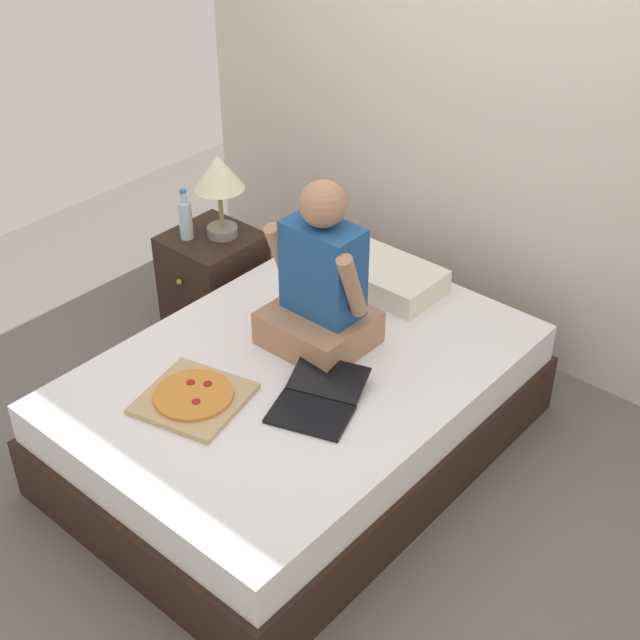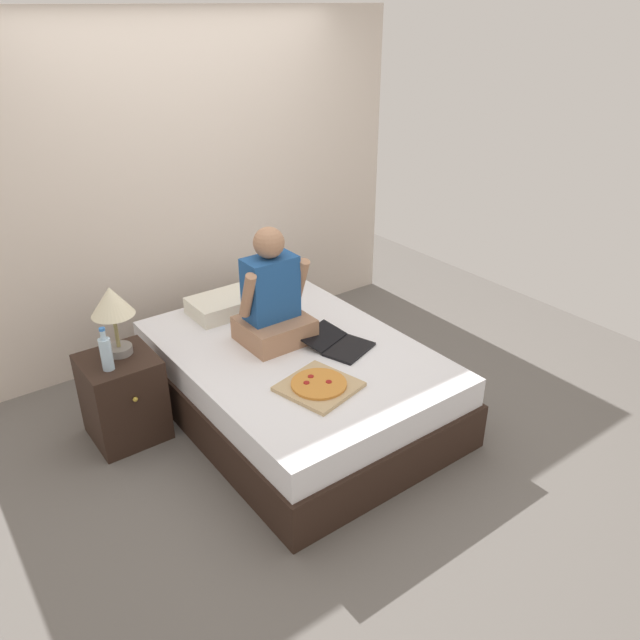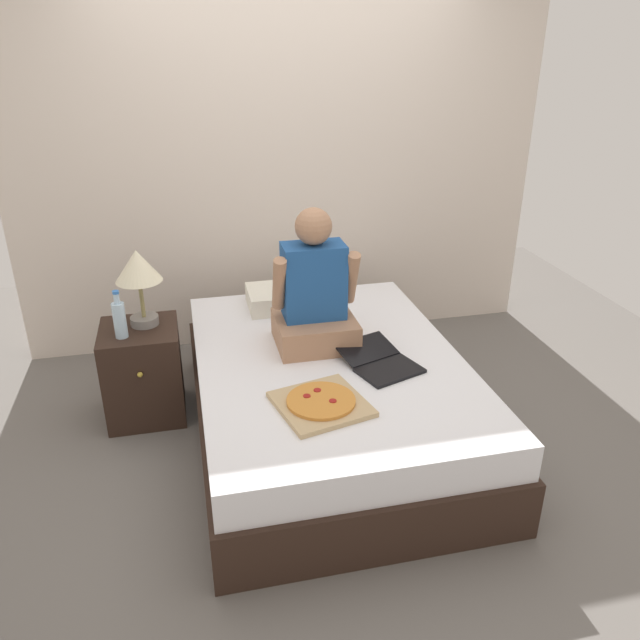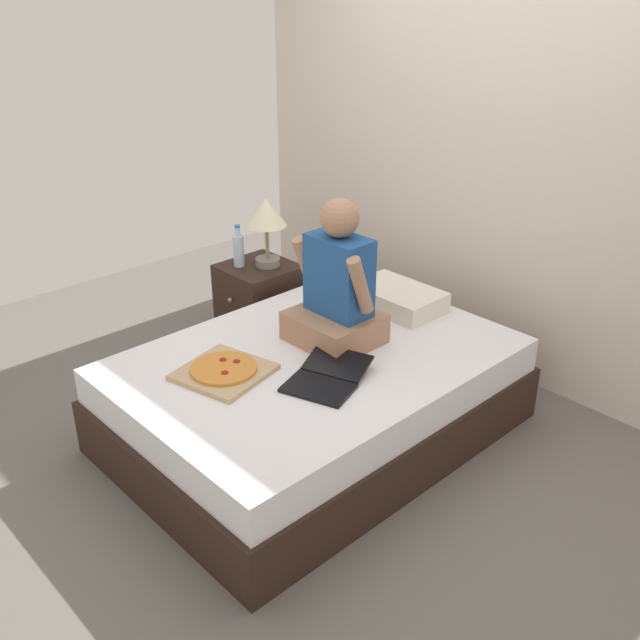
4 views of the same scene
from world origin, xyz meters
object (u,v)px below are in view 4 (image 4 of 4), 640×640
at_px(nightstand_left, 260,305).
at_px(person_seated, 337,291).
at_px(lamp_on_left_nightstand, 266,217).
at_px(pizza_box, 224,371).
at_px(laptop, 325,379).
at_px(water_bottle, 238,250).
at_px(bed, 315,395).

bearing_deg(nightstand_left, person_seated, -14.28).
bearing_deg(nightstand_left, lamp_on_left_nightstand, 51.37).
bearing_deg(pizza_box, laptop, 37.26).
bearing_deg(laptop, lamp_on_left_nightstand, 151.81).
height_order(nightstand_left, water_bottle, water_bottle).
relative_size(bed, laptop, 4.13).
bearing_deg(bed, pizza_box, -108.34).
xyz_separation_m(lamp_on_left_nightstand, laptop, (1.22, -0.66, -0.38)).
distance_m(person_seated, laptop, 0.53).
bearing_deg(lamp_on_left_nightstand, person_seated, -17.67).
bearing_deg(bed, lamp_on_left_nightstand, 153.35).
bearing_deg(pizza_box, person_seated, 80.14).
bearing_deg(water_bottle, pizza_box, -41.04).
xyz_separation_m(bed, pizza_box, (-0.16, -0.47, 0.27)).
relative_size(lamp_on_left_nightstand, water_bottle, 1.63).
bearing_deg(laptop, water_bottle, 158.99).
height_order(lamp_on_left_nightstand, person_seated, person_seated).
xyz_separation_m(water_bottle, laptop, (1.34, -0.52, -0.17)).
distance_m(laptop, pizza_box, 0.50).
xyz_separation_m(person_seated, laptop, (0.29, -0.36, -0.27)).
relative_size(person_seated, pizza_box, 1.62).
bearing_deg(nightstand_left, laptop, -25.61).
xyz_separation_m(bed, person_seated, (-0.04, 0.19, 0.54)).
relative_size(bed, nightstand_left, 3.60).
bearing_deg(person_seated, laptop, -51.33).
height_order(nightstand_left, lamp_on_left_nightstand, lamp_on_left_nightstand).
bearing_deg(laptop, bed, 146.08).
relative_size(lamp_on_left_nightstand, person_seated, 0.58).
xyz_separation_m(nightstand_left, water_bottle, (-0.08, -0.09, 0.40)).
relative_size(water_bottle, person_seated, 0.35).
relative_size(bed, pizza_box, 4.24).
xyz_separation_m(lamp_on_left_nightstand, water_bottle, (-0.12, -0.14, -0.22)).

